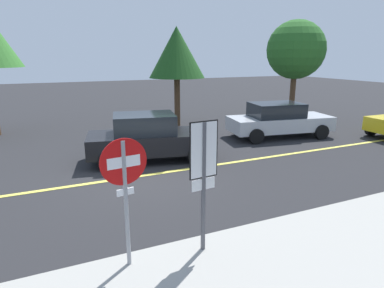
{
  "coord_description": "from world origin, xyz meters",
  "views": [
    {
      "loc": [
        -2.48,
        -9.21,
        3.55
      ],
      "look_at": [
        1.33,
        -0.64,
        1.02
      ],
      "focal_mm": 30.68,
      "sensor_mm": 36.0,
      "label": 1
    }
  ],
  "objects_px": {
    "car_black_near_curb": "(149,137)",
    "car_silver_behind_van": "(279,120)",
    "speed_limit_sign": "(204,165)",
    "tree_left_verge": "(177,53)",
    "tree_right_verge": "(296,50)",
    "stop_sign": "(125,184)"
  },
  "relations": [
    {
      "from": "car_black_near_curb",
      "to": "car_silver_behind_van",
      "type": "height_order",
      "value": "car_black_near_curb"
    },
    {
      "from": "speed_limit_sign",
      "to": "car_silver_behind_van",
      "type": "xyz_separation_m",
      "value": [
        7.07,
        6.85,
        -0.98
      ]
    },
    {
      "from": "car_black_near_curb",
      "to": "tree_left_verge",
      "type": "bearing_deg",
      "value": 59.12
    },
    {
      "from": "speed_limit_sign",
      "to": "tree_right_verge",
      "type": "xyz_separation_m",
      "value": [
        10.73,
        10.32,
        2.09
      ]
    },
    {
      "from": "car_black_near_curb",
      "to": "tree_left_verge",
      "type": "height_order",
      "value": "tree_left_verge"
    },
    {
      "from": "stop_sign",
      "to": "tree_right_verge",
      "type": "height_order",
      "value": "tree_right_verge"
    },
    {
      "from": "stop_sign",
      "to": "tree_left_verge",
      "type": "bearing_deg",
      "value": 64.64
    },
    {
      "from": "speed_limit_sign",
      "to": "tree_right_verge",
      "type": "distance_m",
      "value": 15.04
    },
    {
      "from": "stop_sign",
      "to": "tree_left_verge",
      "type": "xyz_separation_m",
      "value": [
        5.17,
        10.91,
        2.09
      ]
    },
    {
      "from": "car_silver_behind_van",
      "to": "speed_limit_sign",
      "type": "bearing_deg",
      "value": -135.91
    },
    {
      "from": "speed_limit_sign",
      "to": "car_silver_behind_van",
      "type": "relative_size",
      "value": 0.53
    },
    {
      "from": "stop_sign",
      "to": "car_silver_behind_van",
      "type": "distance_m",
      "value": 10.81
    },
    {
      "from": "car_black_near_curb",
      "to": "car_silver_behind_van",
      "type": "xyz_separation_m",
      "value": [
        6.28,
        0.94,
        -0.04
      ]
    },
    {
      "from": "car_silver_behind_van",
      "to": "tree_right_verge",
      "type": "relative_size",
      "value": 0.87
    },
    {
      "from": "stop_sign",
      "to": "tree_left_verge",
      "type": "relative_size",
      "value": 0.47
    },
    {
      "from": "stop_sign",
      "to": "car_silver_behind_van",
      "type": "relative_size",
      "value": 0.49
    },
    {
      "from": "car_silver_behind_van",
      "to": "tree_right_verge",
      "type": "xyz_separation_m",
      "value": [
        3.66,
        3.47,
        3.07
      ]
    },
    {
      "from": "tree_left_verge",
      "to": "tree_right_verge",
      "type": "distance_m",
      "value": 6.92
    },
    {
      "from": "tree_right_verge",
      "to": "stop_sign",
      "type": "bearing_deg",
      "value": -139.73
    },
    {
      "from": "car_black_near_curb",
      "to": "car_silver_behind_van",
      "type": "relative_size",
      "value": 0.94
    },
    {
      "from": "car_silver_behind_van",
      "to": "tree_left_verge",
      "type": "height_order",
      "value": "tree_left_verge"
    },
    {
      "from": "car_black_near_curb",
      "to": "tree_right_verge",
      "type": "distance_m",
      "value": 11.29
    }
  ]
}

